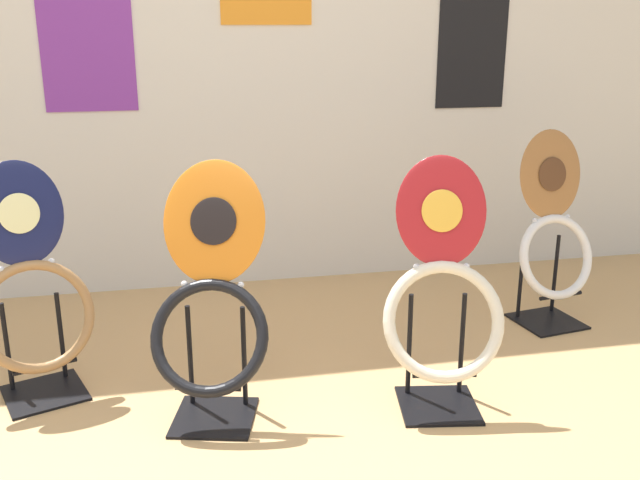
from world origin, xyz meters
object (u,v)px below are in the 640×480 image
object	(u,v)px
toilet_seat_display_navy_moon	(32,293)
toilet_seat_display_crimson_swirl	(443,302)
toilet_seat_display_woodgrain	(553,239)
toilet_seat_display_orange_sun	(211,306)

from	to	relation	value
toilet_seat_display_navy_moon	toilet_seat_display_crimson_swirl	bearing A→B (deg)	-15.17
toilet_seat_display_woodgrain	toilet_seat_display_navy_moon	bearing A→B (deg)	-173.95
toilet_seat_display_orange_sun	toilet_seat_display_woodgrain	distance (m)	1.66
toilet_seat_display_orange_sun	toilet_seat_display_navy_moon	bearing A→B (deg)	155.84
toilet_seat_display_navy_moon	toilet_seat_display_crimson_swirl	world-z (taller)	toilet_seat_display_crimson_swirl
toilet_seat_display_crimson_swirl	toilet_seat_display_woodgrain	world-z (taller)	toilet_seat_display_crimson_swirl
toilet_seat_display_orange_sun	toilet_seat_display_woodgrain	bearing A→B (deg)	18.19
toilet_seat_display_crimson_swirl	toilet_seat_display_orange_sun	world-z (taller)	toilet_seat_display_crimson_swirl
toilet_seat_display_navy_moon	toilet_seat_display_woodgrain	bearing A→B (deg)	6.05
toilet_seat_display_crimson_swirl	toilet_seat_display_orange_sun	size ratio (longest dim) A/B	1.01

